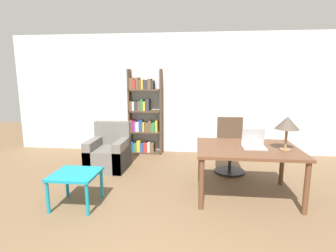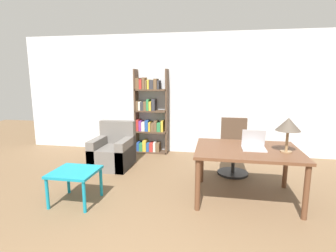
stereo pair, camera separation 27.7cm
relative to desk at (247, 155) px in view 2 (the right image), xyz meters
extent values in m
cube|color=silver|center=(-1.06, 2.26, 0.70)|extent=(8.00, 0.06, 2.70)
cube|color=brown|center=(0.00, 0.00, 0.07)|extent=(1.43, 1.09, 0.04)
cylinder|color=brown|center=(-0.66, -0.49, -0.30)|extent=(0.07, 0.07, 0.70)
cylinder|color=brown|center=(0.66, -0.49, -0.30)|extent=(0.07, 0.07, 0.70)
cylinder|color=brown|center=(-0.66, 0.49, -0.30)|extent=(0.07, 0.07, 0.70)
cylinder|color=brown|center=(0.66, 0.49, -0.30)|extent=(0.07, 0.07, 0.70)
cube|color=#B2B2B7|center=(0.08, -0.04, 0.09)|extent=(0.32, 0.26, 0.02)
cube|color=#B2B2B7|center=(0.08, 0.06, 0.23)|extent=(0.32, 0.07, 0.25)
cube|color=navy|center=(0.08, 0.06, 0.23)|extent=(0.29, 0.06, 0.22)
cylinder|color=olive|center=(0.49, -0.08, 0.09)|extent=(0.15, 0.15, 0.01)
cylinder|color=olive|center=(0.49, -0.08, 0.24)|extent=(0.04, 0.04, 0.28)
cone|color=#4C4238|center=(0.49, -0.08, 0.46)|extent=(0.32, 0.32, 0.17)
cylinder|color=black|center=(-0.11, 0.95, -0.63)|extent=(0.55, 0.55, 0.04)
cylinder|color=#262626|center=(-0.11, 0.95, -0.46)|extent=(0.06, 0.06, 0.30)
cube|color=#4C3828|center=(-0.11, 0.95, -0.26)|extent=(0.48, 0.48, 0.10)
cube|color=#4C3828|center=(-0.11, 1.15, 0.07)|extent=(0.46, 0.08, 0.56)
cube|color=teal|center=(-2.34, -0.56, -0.21)|extent=(0.60, 0.58, 0.04)
cylinder|color=teal|center=(-2.61, -0.82, -0.44)|extent=(0.04, 0.04, 0.43)
cylinder|color=teal|center=(-2.08, -0.82, -0.44)|extent=(0.04, 0.04, 0.43)
cylinder|color=teal|center=(-2.61, -0.31, -0.44)|extent=(0.04, 0.04, 0.43)
cylinder|color=teal|center=(-2.08, -0.31, -0.44)|extent=(0.04, 0.04, 0.43)
cube|color=#66605B|center=(-2.40, 0.94, -0.45)|extent=(0.71, 0.78, 0.41)
cube|color=#66605B|center=(-2.40, 1.25, -0.01)|extent=(0.71, 0.16, 0.46)
cube|color=#66605B|center=(-2.68, 0.94, -0.37)|extent=(0.16, 0.78, 0.57)
cube|color=#66605B|center=(-2.13, 0.94, -0.37)|extent=(0.16, 0.78, 0.57)
cube|color=#4C3828|center=(-2.25, 2.07, 0.31)|extent=(0.04, 0.28, 1.91)
cube|color=#4C3828|center=(-1.53, 2.07, 0.31)|extent=(0.04, 0.28, 1.91)
cube|color=#4C3828|center=(-1.89, 2.07, -0.63)|extent=(0.72, 0.28, 0.04)
cube|color=#234C99|center=(-2.20, 2.07, -0.51)|extent=(0.06, 0.24, 0.21)
cube|color=#2D7F47|center=(-2.13, 2.07, -0.52)|extent=(0.08, 0.24, 0.18)
cube|color=gold|center=(-2.05, 2.07, -0.49)|extent=(0.08, 0.24, 0.25)
cube|color=#234C99|center=(-1.97, 2.07, -0.52)|extent=(0.06, 0.24, 0.19)
cube|color=#B72D28|center=(-1.89, 2.07, -0.52)|extent=(0.08, 0.24, 0.20)
cube|color=silver|center=(-1.81, 2.07, -0.51)|extent=(0.05, 0.24, 0.22)
cube|color=brown|center=(-1.74, 2.07, -0.51)|extent=(0.09, 0.24, 0.21)
cube|color=#4C3828|center=(-1.89, 2.07, -0.15)|extent=(0.72, 0.28, 0.04)
cube|color=#B72D28|center=(-2.21, 2.07, -0.01)|extent=(0.06, 0.24, 0.26)
cube|color=#7F338C|center=(-2.14, 2.07, -0.02)|extent=(0.06, 0.24, 0.23)
cube|color=silver|center=(-2.07, 2.07, -0.03)|extent=(0.08, 0.24, 0.21)
cube|color=#234C99|center=(-1.99, 2.07, -0.01)|extent=(0.08, 0.24, 0.25)
cube|color=gold|center=(-1.93, 2.07, -0.03)|extent=(0.04, 0.24, 0.20)
cube|color=brown|center=(-1.86, 2.07, -0.04)|extent=(0.07, 0.24, 0.19)
cube|color=brown|center=(-1.78, 2.07, -0.01)|extent=(0.06, 0.24, 0.24)
cube|color=#2D7F47|center=(-1.71, 2.07, -0.04)|extent=(0.09, 0.24, 0.20)
cube|color=gold|center=(-1.63, 2.07, -0.01)|extent=(0.05, 0.24, 0.25)
cube|color=#4C3828|center=(-1.89, 2.07, 0.32)|extent=(0.72, 0.28, 0.04)
cube|color=brown|center=(-2.21, 2.07, 0.45)|extent=(0.05, 0.24, 0.21)
cube|color=silver|center=(-2.15, 2.07, 0.44)|extent=(0.04, 0.24, 0.19)
cube|color=#333338|center=(-2.09, 2.07, 0.44)|extent=(0.07, 0.24, 0.19)
cube|color=brown|center=(-2.02, 2.07, 0.44)|extent=(0.06, 0.24, 0.20)
cube|color=#2D7F47|center=(-1.96, 2.07, 0.47)|extent=(0.05, 0.24, 0.25)
cube|color=gold|center=(-1.90, 2.07, 0.44)|extent=(0.05, 0.24, 0.20)
cube|color=#333338|center=(-1.83, 2.07, 0.47)|extent=(0.08, 0.24, 0.26)
cube|color=#4C3828|center=(-1.89, 2.07, 0.80)|extent=(0.72, 0.28, 0.04)
cube|color=brown|center=(-2.19, 2.07, 0.94)|extent=(0.08, 0.24, 0.25)
cube|color=#B72D28|center=(-2.12, 2.07, 0.93)|extent=(0.06, 0.24, 0.22)
cube|color=brown|center=(-2.05, 2.07, 0.95)|extent=(0.06, 0.24, 0.26)
cube|color=brown|center=(-1.99, 2.07, 0.92)|extent=(0.04, 0.24, 0.20)
cube|color=gold|center=(-1.94, 2.07, 0.93)|extent=(0.04, 0.24, 0.21)
cube|color=#333338|center=(-1.87, 2.07, 0.92)|extent=(0.09, 0.24, 0.20)
cube|color=brown|center=(-1.78, 2.07, 0.94)|extent=(0.08, 0.24, 0.23)
cube|color=#333338|center=(-1.71, 2.07, 0.92)|extent=(0.04, 0.24, 0.19)
camera|label=1|loc=(-0.74, -3.75, 1.06)|focal=28.00mm
camera|label=2|loc=(-0.47, -3.71, 1.06)|focal=28.00mm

